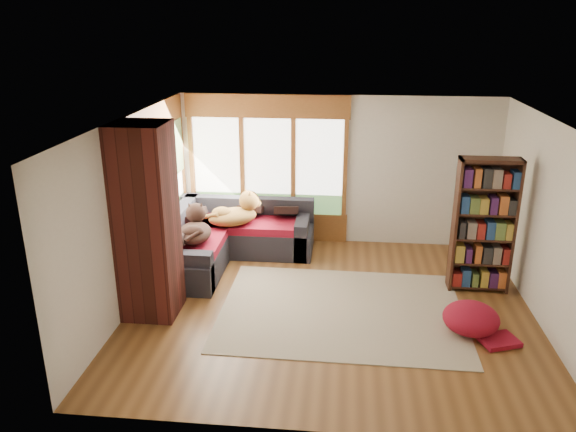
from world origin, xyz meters
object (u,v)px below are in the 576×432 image
(dog_brindle, at_px, (195,228))
(brick_chimney, at_px, (147,222))
(sectional_sofa, at_px, (218,237))
(area_rug, at_px, (341,310))
(bookshelf, at_px, (484,226))
(dog_tan, at_px, (237,212))
(pouf, at_px, (471,317))

(dog_brindle, bearing_deg, brick_chimney, 159.05)
(sectional_sofa, bearing_deg, area_rug, -44.16)
(bookshelf, bearing_deg, sectional_sofa, 167.50)
(sectional_sofa, relative_size, dog_tan, 2.25)
(bookshelf, bearing_deg, area_rug, -156.51)
(brick_chimney, xyz_separation_m, pouf, (4.20, -0.10, -1.10))
(sectional_sofa, xyz_separation_m, dog_tan, (0.34, -0.06, 0.47))
(area_rug, relative_size, dog_brindle, 3.76)
(brick_chimney, relative_size, sectional_sofa, 1.18)
(brick_chimney, relative_size, dog_brindle, 2.96)
(sectional_sofa, bearing_deg, dog_brindle, -106.07)
(brick_chimney, bearing_deg, bookshelf, 14.10)
(bookshelf, height_order, dog_brindle, bookshelf)
(pouf, distance_m, dog_tan, 4.04)
(brick_chimney, bearing_deg, sectional_sofa, 77.71)
(area_rug, height_order, dog_brindle, dog_brindle)
(brick_chimney, relative_size, area_rug, 0.79)
(area_rug, height_order, pouf, pouf)
(pouf, bearing_deg, dog_brindle, 160.84)
(sectional_sofa, height_order, bookshelf, bookshelf)
(area_rug, relative_size, dog_tan, 3.37)
(dog_brindle, bearing_deg, bookshelf, -100.00)
(sectional_sofa, bearing_deg, brick_chimney, -106.44)
(dog_tan, height_order, dog_brindle, dog_tan)
(sectional_sofa, distance_m, pouf, 4.33)
(sectional_sofa, relative_size, bookshelf, 1.11)
(brick_chimney, xyz_separation_m, bookshelf, (4.54, 1.14, -0.30))
(brick_chimney, xyz_separation_m, dog_tan, (0.79, 1.99, -0.52))
(brick_chimney, height_order, dog_brindle, brick_chimney)
(brick_chimney, height_order, sectional_sofa, brick_chimney)
(dog_brindle, bearing_deg, area_rug, -121.73)
(dog_tan, bearing_deg, area_rug, -75.32)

